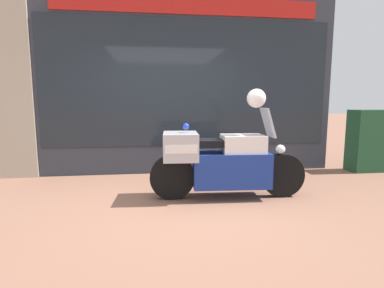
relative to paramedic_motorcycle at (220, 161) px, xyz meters
name	(u,v)px	position (x,y,z in m)	size (l,w,h in m)	color
ground_plane	(176,203)	(-0.65, -0.15, -0.55)	(60.00, 60.00, 0.00)	#8E604C
shop_building	(147,86)	(-1.06, 1.85, 1.16)	(6.63, 0.55, 3.40)	#333842
window_display	(186,148)	(-0.30, 1.88, -0.10)	(5.32, 0.30, 1.89)	slate
paramedic_motorcycle	(220,161)	(0.00, 0.00, 0.00)	(2.27, 0.66, 1.31)	black
utility_cabinet	(372,141)	(3.44, 1.32, 0.07)	(0.89, 0.43, 1.24)	#1E4C2D
white_helmet	(256,98)	(0.51, -0.03, 0.90)	(0.27, 0.27, 0.27)	white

